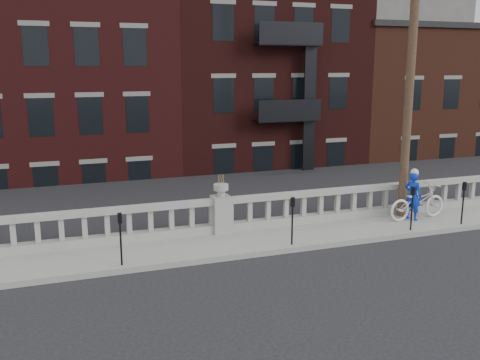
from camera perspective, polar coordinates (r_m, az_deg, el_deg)
The scene contains 12 objects.
ground at distance 12.82m, azimuth 3.45°, elevation -11.21°, with size 120.00×120.00×0.00m, color black.
sidewalk at distance 15.41m, azimuth -0.93°, elevation -6.79°, with size 32.00×2.20×0.15m, color gray.
balustrade at distance 16.10m, azimuth -2.02°, elevation -3.85°, with size 28.00×0.34×1.03m.
planter_pedestal at distance 16.05m, azimuth -2.03°, elevation -3.20°, with size 0.55×0.55×1.76m.
lower_level at distance 34.34m, azimuth -10.90°, elevation 7.86°, with size 80.00×44.00×20.80m.
utility_pole at distance 18.04m, azimuth 17.80°, elevation 12.09°, with size 1.60×0.28×10.00m.
parking_meter_a at distance 13.67m, azimuth -12.64°, elevation -5.53°, with size 0.10×0.09×1.36m.
parking_meter_b at distance 14.92m, azimuth 5.61°, elevation -3.79°, with size 0.10×0.09×1.36m.
parking_meter_c at distance 16.95m, azimuth 17.91°, elevation -2.38°, with size 0.10×0.09×1.36m.
parking_meter_d at distance 18.17m, azimuth 22.73°, elevation -1.79°, with size 0.10×0.09×1.36m.
bicycle at distance 18.35m, azimuth 18.39°, elevation -2.23°, with size 0.75×2.15×1.13m, color silver.
cyclist at distance 18.17m, azimuth 17.97°, elevation -1.62°, with size 0.58×0.38×1.58m, color #0C2EB7.
Camera 1 is at (-4.65, -10.81, 5.08)m, focal length 40.00 mm.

